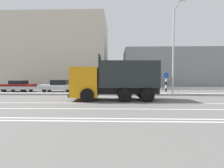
% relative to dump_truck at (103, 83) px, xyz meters
% --- Properties ---
extents(ground_plane, '(320.00, 320.00, 0.00)m').
position_rel_dump_truck_xyz_m(ground_plane, '(-0.50, 1.89, -1.35)').
color(ground_plane, '#605E5B').
extents(lane_strip_0, '(58.61, 0.16, 0.01)m').
position_rel_dump_truck_xyz_m(lane_strip_0, '(0.99, -1.75, -1.35)').
color(lane_strip_0, silver).
rests_on(lane_strip_0, ground_plane).
extents(lane_strip_1, '(58.61, 0.16, 0.01)m').
position_rel_dump_truck_xyz_m(lane_strip_1, '(0.99, -3.99, -1.35)').
color(lane_strip_1, silver).
rests_on(lane_strip_1, ground_plane).
extents(lane_strip_2, '(58.61, 0.16, 0.01)m').
position_rel_dump_truck_xyz_m(lane_strip_2, '(0.99, -6.34, -1.35)').
color(lane_strip_2, silver).
rests_on(lane_strip_2, ground_plane).
extents(lane_strip_3, '(58.61, 0.16, 0.01)m').
position_rel_dump_truck_xyz_m(lane_strip_3, '(0.99, -6.83, -1.35)').
color(lane_strip_3, silver).
rests_on(lane_strip_3, ground_plane).
extents(median_island, '(32.24, 1.10, 0.18)m').
position_rel_dump_truck_xyz_m(median_island, '(-0.50, 3.87, -1.26)').
color(median_island, gray).
rests_on(median_island, ground_plane).
extents(median_guardrail, '(58.61, 0.09, 0.78)m').
position_rel_dump_truck_xyz_m(median_guardrail, '(-0.50, 4.91, -0.78)').
color(median_guardrail, '#9EA0A5').
rests_on(median_guardrail, ground_plane).
extents(dump_truck, '(7.18, 3.06, 3.63)m').
position_rel_dump_truck_xyz_m(dump_truck, '(0.00, 0.00, 0.00)').
color(dump_truck, orange).
rests_on(dump_truck, ground_plane).
extents(median_road_sign, '(0.66, 0.16, 2.38)m').
position_rel_dump_truck_xyz_m(median_road_sign, '(6.19, 3.87, -0.13)').
color(median_road_sign, white).
rests_on(median_road_sign, ground_plane).
extents(street_lamp_1, '(0.71, 2.80, 8.74)m').
position_rel_dump_truck_xyz_m(street_lamp_1, '(6.84, 3.53, 3.56)').
color(street_lamp_1, '#ADADB2').
rests_on(street_lamp_1, ground_plane).
extents(parked_car_2, '(4.05, 2.11, 1.41)m').
position_rel_dump_truck_xyz_m(parked_car_2, '(-11.51, 7.59, -0.63)').
color(parked_car_2, maroon).
rests_on(parked_car_2, ground_plane).
extents(parked_car_3, '(4.69, 2.03, 1.48)m').
position_rel_dump_truck_xyz_m(parked_car_3, '(-6.18, 7.38, -0.62)').
color(parked_car_3, silver).
rests_on(parked_car_3, ground_plane).
extents(parked_car_4, '(4.83, 2.07, 1.31)m').
position_rel_dump_truck_xyz_m(parked_car_4, '(-0.85, 7.69, -0.68)').
color(parked_car_4, navy).
rests_on(parked_car_4, ground_plane).
extents(background_building_0, '(20.00, 11.54, 12.75)m').
position_rel_dump_truck_xyz_m(background_building_0, '(-11.02, 19.88, 5.02)').
color(background_building_0, beige).
rests_on(background_building_0, ground_plane).
extents(background_building_1, '(22.81, 14.07, 6.65)m').
position_rel_dump_truck_xyz_m(background_building_1, '(13.86, 20.74, 1.97)').
color(background_building_1, gray).
rests_on(background_building_1, ground_plane).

